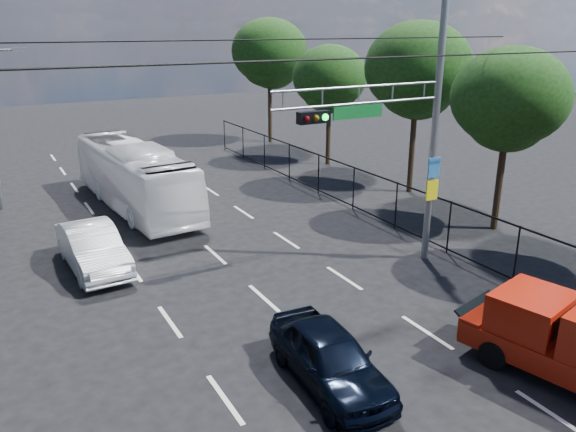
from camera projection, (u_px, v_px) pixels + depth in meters
lane_markings at (196, 237)px, 22.30m from camera, size 6.12×38.00×0.01m
signal_mast at (408, 116)px, 18.08m from camera, size 6.43×0.39×9.50m
utility_wires at (247, 54)px, 15.71m from camera, size 22.00×5.04×0.74m
fence_right at (378, 197)px, 23.96m from camera, size 0.06×34.03×2.00m
tree_right_b at (509, 106)px, 21.72m from camera, size 4.50×4.50×7.31m
tree_right_c at (417, 76)px, 26.75m from camera, size 5.10×5.10×8.29m
tree_right_d at (330, 83)px, 32.64m from camera, size 4.32×4.32×7.02m
tree_right_e at (270, 57)px, 39.01m from camera, size 5.28×5.28×8.58m
navy_hatchback at (330, 358)px, 12.99m from camera, size 1.93×4.19×1.39m
white_bus at (134, 176)px, 25.64m from camera, size 3.22×10.73×2.95m
white_van at (93, 248)px, 19.24m from camera, size 1.86×4.71×1.52m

